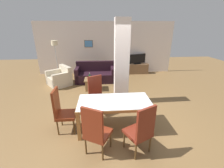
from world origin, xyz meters
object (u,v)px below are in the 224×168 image
object	(u,v)px
dining_chair_far_left	(97,94)
floor_lamp	(55,47)
dining_chair_head_left	(62,110)
coffee_table	(92,84)
dining_chair_near_left	(96,130)
sofa	(95,75)
dining_table	(114,106)
tv_stand	(137,69)
tv_screen	(137,59)
dining_chair_near_right	(141,129)
bottle	(90,77)
armchair	(60,79)

from	to	relation	value
dining_chair_far_left	floor_lamp	size ratio (longest dim) A/B	0.61
dining_chair_head_left	dining_chair_far_left	size ratio (longest dim) A/B	1.00
dining_chair_far_left	coffee_table	bearing A→B (deg)	-110.10
dining_chair_near_left	sofa	size ratio (longest dim) A/B	0.62
dining_table	dining_chair_head_left	bearing A→B (deg)	180.00
tv_stand	tv_screen	size ratio (longest dim) A/B	1.28
dining_table	dining_chair_near_right	world-z (taller)	dining_chair_near_right
bottle	tv_screen	xyz separation A→B (m)	(2.44, 2.20, 0.23)
dining_chair_near_left	floor_lamp	bearing A→B (deg)	139.60
armchair	floor_lamp	distance (m)	1.66
bottle	dining_chair_head_left	bearing A→B (deg)	-102.12
sofa	tv_screen	world-z (taller)	tv_screen
bottle	coffee_table	bearing A→B (deg)	58.86
dining_table	tv_screen	bearing A→B (deg)	70.03
dining_table	armchair	xyz separation A→B (m)	(-2.11, 3.20, -0.33)
armchair	dining_chair_near_left	bearing A→B (deg)	166.09
dining_table	dining_chair_near_left	size ratio (longest dim) A/B	1.60
dining_chair_near_left	dining_chair_near_right	size ratio (longest dim) A/B	1.00
tv_screen	dining_chair_near_left	bearing A→B (deg)	49.97
dining_chair_head_left	dining_chair_near_left	distance (m)	1.17
dining_table	tv_screen	xyz separation A→B (m)	(1.69, 4.64, 0.18)
armchair	tv_screen	xyz separation A→B (m)	(3.80, 1.44, 0.51)
sofa	tv_screen	distance (m)	2.54
tv_screen	bottle	bearing A→B (deg)	23.34
dining_chair_far_left	armchair	distance (m)	2.91
dining_chair_near_right	tv_stand	distance (m)	5.66
coffee_table	dining_chair_far_left	bearing A→B (deg)	-82.36
dining_table	bottle	xyz separation A→B (m)	(-0.75, 2.44, -0.04)
dining_table	floor_lamp	distance (m)	5.00
dining_chair_near_right	tv_screen	bearing A→B (deg)	50.31
bottle	armchair	bearing A→B (deg)	150.74
dining_table	tv_screen	distance (m)	4.94
dining_chair_head_left	dining_chair_far_left	bearing A→B (deg)	135.42
tv_screen	dining_chair_near_right	bearing A→B (deg)	58.51
dining_chair_near_right	bottle	world-z (taller)	dining_chair_near_right
tv_screen	dining_chair_far_left	bearing A→B (deg)	41.96
dining_chair_near_left	coffee_table	distance (m)	3.42
sofa	dining_chair_head_left	bearing A→B (deg)	78.77
dining_chair_near_right	armchair	xyz separation A→B (m)	(-2.55, 4.07, -0.29)
dining_chair_head_left	dining_chair_near_left	bearing A→B (deg)	44.94
tv_stand	tv_screen	xyz separation A→B (m)	(0.00, 0.00, 0.53)
armchair	tv_stand	size ratio (longest dim) A/B	1.04
dining_chair_near_right	sofa	xyz separation A→B (m)	(-1.01, 4.44, -0.27)
dining_table	coffee_table	world-z (taller)	dining_table
tv_stand	tv_screen	world-z (taller)	tv_screen
dining_chair_far_left	bottle	distance (m)	1.63
floor_lamp	dining_chair_head_left	bearing A→B (deg)	-74.54
dining_table	sofa	world-z (taller)	sofa
sofa	dining_chair_near_right	bearing A→B (deg)	102.78
dining_chair_far_left	dining_chair_near_left	xyz separation A→B (m)	(-0.00, -1.67, 0.00)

